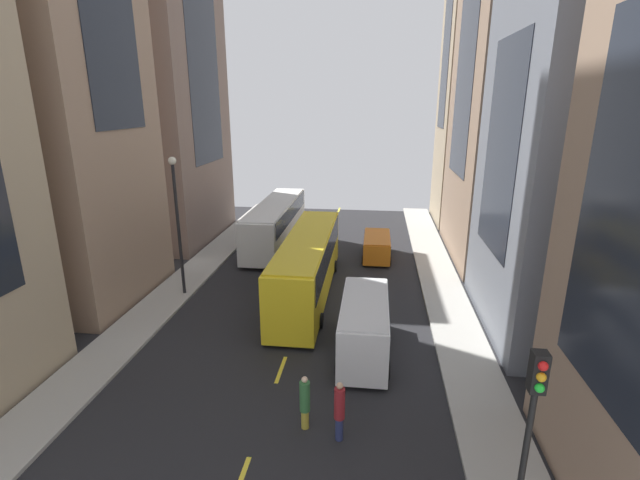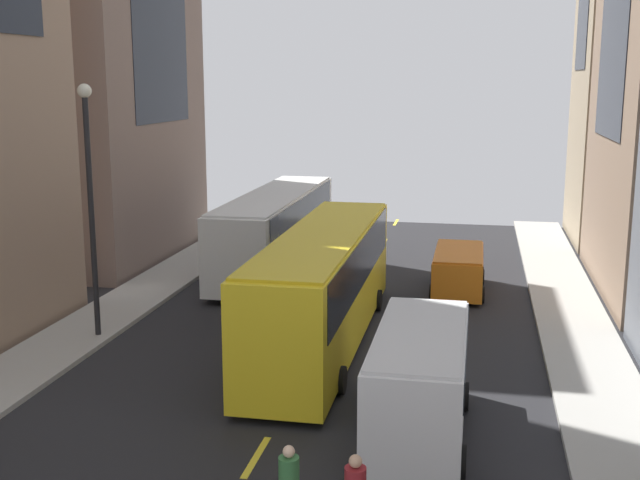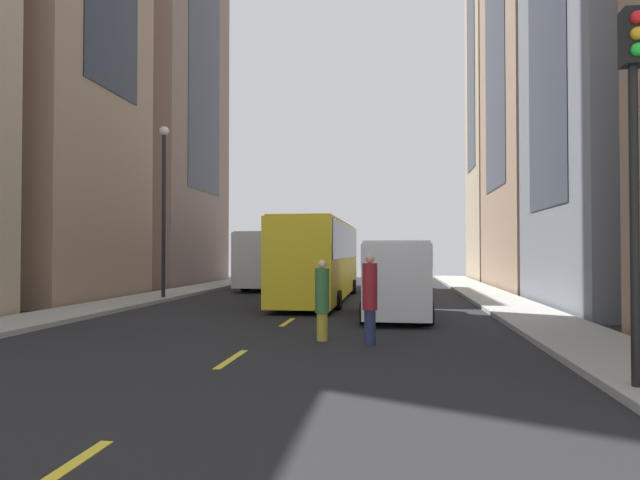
# 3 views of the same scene
# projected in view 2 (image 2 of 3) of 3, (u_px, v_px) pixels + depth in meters

# --- Properties ---
(ground_plane) EXTENTS (42.42, 42.42, 0.00)m
(ground_plane) POSITION_uv_depth(u_px,v_px,m) (330.00, 333.00, 26.32)
(ground_plane) COLOR black
(sidewalk_west) EXTENTS (2.49, 44.00, 0.15)m
(sidewalk_west) POSITION_uv_depth(u_px,v_px,m) (106.00, 317.00, 27.82)
(sidewalk_west) COLOR #9E9B93
(sidewalk_west) RESTS_ON ground
(sidewalk_east) EXTENTS (2.49, 44.00, 0.15)m
(sidewalk_east) POSITION_uv_depth(u_px,v_px,m) (582.00, 346.00, 24.78)
(sidewalk_east) COLOR #9E9B93
(sidewalk_east) RESTS_ON ground
(lane_stripe_2) EXTENTS (0.16, 2.00, 0.01)m
(lane_stripe_2) POSITION_uv_depth(u_px,v_px,m) (256.00, 457.00, 17.66)
(lane_stripe_2) COLOR yellow
(lane_stripe_2) RESTS_ON ground
(lane_stripe_3) EXTENTS (0.16, 2.00, 0.01)m
(lane_stripe_3) POSITION_uv_depth(u_px,v_px,m) (312.00, 364.00, 23.43)
(lane_stripe_3) COLOR yellow
(lane_stripe_3) RESTS_ON ground
(lane_stripe_4) EXTENTS (0.16, 2.00, 0.01)m
(lane_stripe_4) POSITION_uv_depth(u_px,v_px,m) (345.00, 307.00, 29.20)
(lane_stripe_4) COLOR yellow
(lane_stripe_4) RESTS_ON ground
(lane_stripe_5) EXTENTS (0.16, 2.00, 0.01)m
(lane_stripe_5) POSITION_uv_depth(u_px,v_px,m) (368.00, 270.00, 34.97)
(lane_stripe_5) COLOR yellow
(lane_stripe_5) RESTS_ON ground
(lane_stripe_6) EXTENTS (0.16, 2.00, 0.01)m
(lane_stripe_6) POSITION_uv_depth(u_px,v_px,m) (384.00, 243.00, 40.74)
(lane_stripe_6) COLOR yellow
(lane_stripe_6) RESTS_ON ground
(lane_stripe_7) EXTENTS (0.16, 2.00, 0.01)m
(lane_stripe_7) POSITION_uv_depth(u_px,v_px,m) (396.00, 222.00, 46.50)
(lane_stripe_7) COLOR yellow
(lane_stripe_7) RESTS_ON ground
(city_bus_white) EXTENTS (2.80, 12.84, 3.35)m
(city_bus_white) POSITION_uv_depth(u_px,v_px,m) (276.00, 223.00, 34.90)
(city_bus_white) COLOR silver
(city_bus_white) RESTS_ON ground
(streetcar_yellow) EXTENTS (2.70, 12.80, 3.59)m
(streetcar_yellow) POSITION_uv_depth(u_px,v_px,m) (324.00, 278.00, 24.86)
(streetcar_yellow) COLOR yellow
(streetcar_yellow) RESTS_ON ground
(delivery_van_white) EXTENTS (2.25, 5.78, 2.58)m
(delivery_van_white) POSITION_uv_depth(u_px,v_px,m) (420.00, 375.00, 18.38)
(delivery_van_white) COLOR white
(delivery_van_white) RESTS_ON ground
(car_orange_0) EXTENTS (2.04, 4.51, 1.67)m
(car_orange_0) POSITION_uv_depth(u_px,v_px,m) (458.00, 268.00, 31.14)
(car_orange_0) COLOR orange
(car_orange_0) RESTS_ON ground
(streetlamp_near) EXTENTS (0.44, 0.44, 7.93)m
(streetlamp_near) POSITION_uv_depth(u_px,v_px,m) (90.00, 187.00, 24.74)
(streetlamp_near) COLOR black
(streetlamp_near) RESTS_ON ground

